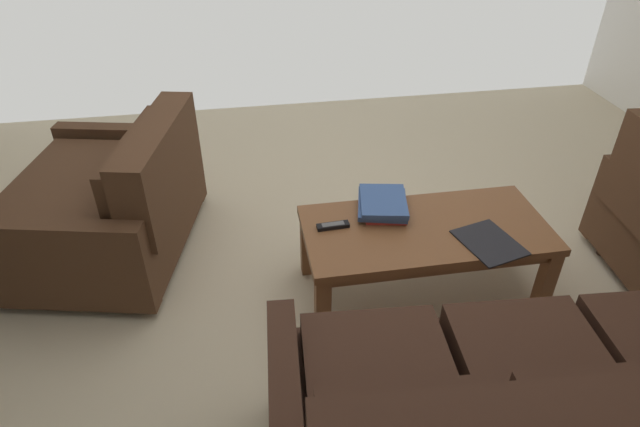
{
  "coord_description": "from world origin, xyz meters",
  "views": [
    {
      "loc": [
        0.57,
        2.16,
        1.97
      ],
      "look_at": [
        0.31,
        0.61,
        0.88
      ],
      "focal_mm": 30.08,
      "sensor_mm": 36.0,
      "label": 1
    }
  ],
  "objects_px": {
    "loveseat_near": "(112,202)",
    "book_stack": "(383,204)",
    "coffee_table": "(425,237)",
    "tv_remote": "(333,226)",
    "loose_magazine": "(489,242)",
    "sofa_main": "(545,427)"
  },
  "relations": [
    {
      "from": "loveseat_near",
      "to": "book_stack",
      "type": "height_order",
      "value": "loveseat_near"
    },
    {
      "from": "coffee_table",
      "to": "tv_remote",
      "type": "relative_size",
      "value": 7.43
    },
    {
      "from": "loose_magazine",
      "to": "coffee_table",
      "type": "bearing_deg",
      "value": 130.15
    },
    {
      "from": "tv_remote",
      "to": "coffee_table",
      "type": "bearing_deg",
      "value": 171.34
    },
    {
      "from": "loveseat_near",
      "to": "loose_magazine",
      "type": "xyz_separation_m",
      "value": [
        -1.84,
        0.79,
        0.08
      ]
    },
    {
      "from": "loveseat_near",
      "to": "coffee_table",
      "type": "bearing_deg",
      "value": 159.01
    },
    {
      "from": "loveseat_near",
      "to": "tv_remote",
      "type": "relative_size",
      "value": 7.84
    },
    {
      "from": "coffee_table",
      "to": "tv_remote",
      "type": "height_order",
      "value": "tv_remote"
    },
    {
      "from": "coffee_table",
      "to": "book_stack",
      "type": "distance_m",
      "value": 0.27
    },
    {
      "from": "coffee_table",
      "to": "loose_magazine",
      "type": "xyz_separation_m",
      "value": [
        -0.25,
        0.18,
        0.07
      ]
    },
    {
      "from": "loveseat_near",
      "to": "book_stack",
      "type": "xyz_separation_m",
      "value": [
        -1.42,
        0.44,
        0.12
      ]
    },
    {
      "from": "tv_remote",
      "to": "loose_magazine",
      "type": "bearing_deg",
      "value": 160.75
    },
    {
      "from": "tv_remote",
      "to": "loose_magazine",
      "type": "distance_m",
      "value": 0.74
    },
    {
      "from": "tv_remote",
      "to": "loose_magazine",
      "type": "xyz_separation_m",
      "value": [
        -0.7,
        0.25,
        -0.01
      ]
    },
    {
      "from": "coffee_table",
      "to": "loveseat_near",
      "type": "bearing_deg",
      "value": -20.99
    },
    {
      "from": "sofa_main",
      "to": "loose_magazine",
      "type": "relative_size",
      "value": 6.15
    },
    {
      "from": "sofa_main",
      "to": "coffee_table",
      "type": "height_order",
      "value": "sofa_main"
    },
    {
      "from": "sofa_main",
      "to": "book_stack",
      "type": "xyz_separation_m",
      "value": [
        0.22,
        -1.27,
        0.08
      ]
    },
    {
      "from": "book_stack",
      "to": "loose_magazine",
      "type": "distance_m",
      "value": 0.55
    },
    {
      "from": "coffee_table",
      "to": "tv_remote",
      "type": "xyz_separation_m",
      "value": [
        0.45,
        -0.07,
        0.07
      ]
    },
    {
      "from": "loveseat_near",
      "to": "loose_magazine",
      "type": "relative_size",
      "value": 4.22
    },
    {
      "from": "loveseat_near",
      "to": "coffee_table",
      "type": "distance_m",
      "value": 1.71
    }
  ]
}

